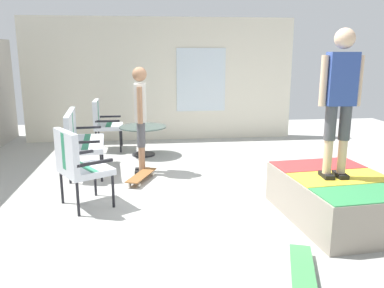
% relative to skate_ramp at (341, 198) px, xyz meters
% --- Properties ---
extents(ground_plane, '(12.00, 12.00, 0.10)m').
position_rel_skate_ramp_xyz_m(ground_plane, '(1.00, 1.46, -0.31)').
color(ground_plane, '#A8A8A3').
extents(house_facade, '(0.23, 6.00, 2.71)m').
position_rel_skate_ramp_xyz_m(house_facade, '(4.79, 1.94, 1.09)').
color(house_facade, silver).
rests_on(house_facade, ground_plane).
extents(skate_ramp, '(1.79, 1.99, 0.53)m').
position_rel_skate_ramp_xyz_m(skate_ramp, '(0.00, 0.00, 0.00)').
color(skate_ramp, gray).
rests_on(skate_ramp, ground_plane).
extents(patio_bench, '(1.30, 0.67, 1.02)m').
position_rel_skate_ramp_xyz_m(patio_bench, '(2.31, 3.40, 0.35)').
color(patio_bench, black).
rests_on(patio_bench, ground_plane).
extents(patio_chair_near_house, '(0.63, 0.56, 1.02)m').
position_rel_skate_ramp_xyz_m(patio_chair_near_house, '(3.86, 3.17, 0.35)').
color(patio_chair_near_house, black).
rests_on(patio_chair_near_house, ground_plane).
extents(patio_chair_by_wall, '(0.82, 0.79, 1.02)m').
position_rel_skate_ramp_xyz_m(patio_chair_by_wall, '(0.73, 3.17, 0.35)').
color(patio_chair_by_wall, black).
rests_on(patio_chair_by_wall, ground_plane).
extents(patio_table, '(0.90, 0.90, 0.57)m').
position_rel_skate_ramp_xyz_m(patio_table, '(3.31, 2.37, 0.14)').
color(patio_table, black).
rests_on(patio_table, ground_plane).
extents(person_watching, '(0.48, 0.25, 1.73)m').
position_rel_skate_ramp_xyz_m(person_watching, '(2.16, 2.38, 0.75)').
color(person_watching, black).
rests_on(person_watching, ground_plane).
extents(person_skater, '(0.25, 0.48, 1.69)m').
position_rel_skate_ramp_xyz_m(person_skater, '(0.00, 0.12, 1.25)').
color(person_skater, black).
rests_on(person_skater, skate_ramp).
extents(skateboard_by_bench, '(0.82, 0.48, 0.10)m').
position_rel_skate_ramp_xyz_m(skateboard_by_bench, '(1.72, 2.39, -0.18)').
color(skateboard_by_bench, brown).
rests_on(skateboard_by_bench, ground_plane).
extents(skateboard_spare, '(0.82, 0.44, 0.10)m').
position_rel_skate_ramp_xyz_m(skateboard_spare, '(-1.16, 0.93, -0.18)').
color(skateboard_spare, '#3F8C4C').
rests_on(skateboard_spare, ground_plane).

